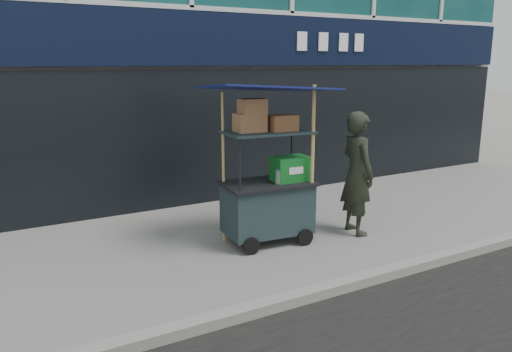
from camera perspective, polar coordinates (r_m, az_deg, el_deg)
ground at (r=5.97m, az=8.29°, el=-12.18°), size 80.00×80.00×0.00m
curb at (r=5.80m, az=9.55°, el=-12.33°), size 80.00×0.18×0.12m
vendor_cart at (r=6.99m, az=1.47°, el=-1.34°), size 1.77×1.32×2.27m
vendor_man at (r=7.50m, az=11.49°, el=0.30°), size 0.52×0.72×1.83m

